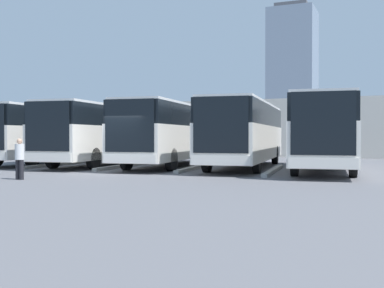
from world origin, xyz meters
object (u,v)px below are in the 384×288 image
at_px(bus_1, 245,132).
at_px(bus_3, 106,132).
at_px(bus_0, 324,131).
at_px(bus_4, 52,133).
at_px(pedestrian, 20,158).
at_px(bus_2, 173,132).

height_order(bus_1, bus_3, same).
bearing_deg(bus_3, bus_1, 177.31).
distance_m(bus_0, bus_3, 12.12).
height_order(bus_1, bus_4, same).
height_order(bus_0, bus_4, same).
bearing_deg(pedestrian, bus_2, 84.97).
height_order(bus_0, bus_2, same).
relative_size(bus_1, pedestrian, 7.92).
height_order(bus_0, bus_3, same).
bearing_deg(bus_4, bus_0, 172.09).
height_order(bus_2, pedestrian, bus_2).
height_order(bus_3, bus_4, same).
height_order(bus_0, bus_1, same).
height_order(bus_2, bus_4, same).
bearing_deg(bus_3, bus_2, 178.57).
xyz_separation_m(bus_1, bus_4, (12.12, 0.28, 0.00)).
relative_size(bus_2, bus_3, 1.00).
xyz_separation_m(bus_1, pedestrian, (5.85, 9.91, -1.03)).
height_order(bus_1, bus_2, same).
xyz_separation_m(bus_0, bus_1, (4.04, -0.59, 0.00)).
relative_size(bus_3, bus_4, 1.00).
bearing_deg(pedestrian, bus_0, 48.80).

